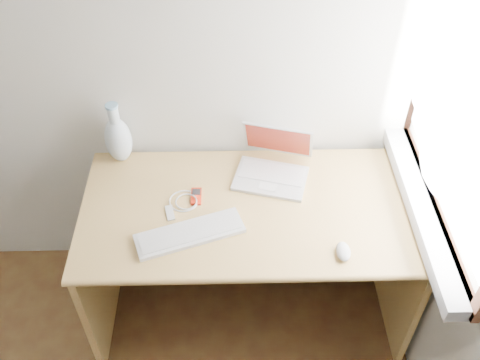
{
  "coord_description": "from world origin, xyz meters",
  "views": [
    {
      "loc": [
        0.95,
        -0.09,
        2.31
      ],
      "look_at": [
        0.99,
        1.35,
        0.91
      ],
      "focal_mm": 40.0,
      "sensor_mm": 36.0,
      "label": 1
    }
  ],
  "objects_px": {
    "laptop": "(270,165)",
    "vase": "(118,138)",
    "desk": "(249,225)",
    "external_keyboard": "(190,233)"
  },
  "relations": [
    {
      "from": "laptop",
      "to": "vase",
      "type": "height_order",
      "value": "vase"
    },
    {
      "from": "desk",
      "to": "external_keyboard",
      "type": "height_order",
      "value": "external_keyboard"
    },
    {
      "from": "desk",
      "to": "laptop",
      "type": "xyz_separation_m",
      "value": [
        0.09,
        0.11,
        0.25
      ]
    },
    {
      "from": "desk",
      "to": "vase",
      "type": "relative_size",
      "value": 4.66
    },
    {
      "from": "laptop",
      "to": "vase",
      "type": "xyz_separation_m",
      "value": [
        -0.65,
        0.11,
        0.07
      ]
    },
    {
      "from": "laptop",
      "to": "external_keyboard",
      "type": "bearing_deg",
      "value": -118.87
    },
    {
      "from": "external_keyboard",
      "to": "vase",
      "type": "relative_size",
      "value": 1.48
    },
    {
      "from": "laptop",
      "to": "vase",
      "type": "relative_size",
      "value": 1.16
    },
    {
      "from": "desk",
      "to": "vase",
      "type": "xyz_separation_m",
      "value": [
        -0.56,
        0.22,
        0.33
      ]
    },
    {
      "from": "desk",
      "to": "vase",
      "type": "height_order",
      "value": "vase"
    }
  ]
}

